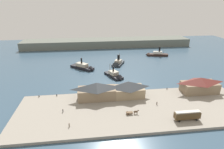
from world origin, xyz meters
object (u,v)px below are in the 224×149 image
pedestrian_walking_east (69,125)px  ferry_moored_west (117,64)px  ferry_departing_north (155,54)px  ferry_shed_customs_shed (128,89)px  street_tram (187,115)px  mooring_post_center_west (57,95)px  ferry_near_quay (84,67)px  horse_cart (132,112)px  mooring_post_east (39,96)px  ferry_shed_east_terminal (97,91)px  pedestrian_near_east_shed (63,111)px  pedestrian_by_tram (157,103)px  ferry_shed_central_terminal (200,85)px  ferry_outer_harbor (115,76)px  mooring_post_center_east (167,89)px

pedestrian_walking_east → ferry_moored_west: ferry_moored_west is taller
ferry_departing_north → ferry_shed_customs_shed: bearing=-118.6°
street_tram → mooring_post_center_west: 64.07m
ferry_shed_customs_shed → ferry_near_quay: (-23.03, 48.05, -3.97)m
horse_cart → ferry_near_quay: 68.09m
mooring_post_east → ferry_moored_west: bearing=45.1°
ferry_shed_east_terminal → pedestrian_walking_east: (-12.07, -22.06, -3.61)m
pedestrian_near_east_shed → mooring_post_east: pedestrian_near_east_shed is taller
pedestrian_by_tram → pedestrian_near_east_shed: bearing=-178.7°
mooring_post_east → ferry_departing_north: (87.55, 71.34, -0.10)m
pedestrian_near_east_shed → mooring_post_center_west: pedestrian_near_east_shed is taller
street_tram → ferry_shed_central_terminal: bearing=51.0°
ferry_shed_east_terminal → ferry_shed_customs_shed: size_ratio=1.18×
pedestrian_near_east_shed → pedestrian_by_tram: pedestrian_by_tram is taller
pedestrian_near_east_shed → pedestrian_by_tram: size_ratio=0.95×
ferry_shed_customs_shed → ferry_departing_north: size_ratio=0.78×
ferry_shed_customs_shed → horse_cart: ferry_shed_customs_shed is taller
ferry_shed_central_terminal → mooring_post_east: 85.67m
mooring_post_center_west → ferry_outer_harbor: size_ratio=0.05×
ferry_shed_east_terminal → ferry_shed_central_terminal: bearing=0.3°
ferry_shed_customs_shed → pedestrian_by_tram: bearing=-39.9°
street_tram → mooring_post_center_east: bearing=83.6°
mooring_post_center_east → ferry_moored_west: ferry_moored_west is taller
ferry_shed_east_terminal → street_tram: (36.51, -23.43, -2.02)m
pedestrian_by_tram → ferry_departing_north: 91.38m
ferry_shed_customs_shed → mooring_post_center_west: 37.53m
horse_cart → ferry_outer_harbor: ferry_outer_harbor is taller
ferry_shed_customs_shed → ferry_moored_west: size_ratio=0.98×
ferry_shed_east_terminal → ferry_departing_north: size_ratio=0.92×
ferry_moored_west → mooring_post_east: bearing=-134.9°
pedestrian_near_east_shed → mooring_post_center_west: 16.90m
ferry_shed_customs_shed → mooring_post_center_east: size_ratio=18.07×
pedestrian_by_tram → ferry_departing_north: ferry_departing_north is taller
ferry_near_quay → mooring_post_center_west: bearing=-108.0°
ferry_shed_central_terminal → ferry_near_quay: (-62.50, 47.95, -3.97)m
street_tram → ferry_near_quay: 83.75m
street_tram → ferry_near_quay: ferry_near_quay is taller
ferry_departing_north → ferry_shed_east_terminal: bearing=-127.1°
mooring_post_center_west → mooring_post_center_east: same height
ferry_shed_east_terminal → horse_cart: bearing=-48.3°
street_tram → pedestrian_by_tram: size_ratio=6.37×
ferry_shed_customs_shed → pedestrian_walking_east: 36.16m
pedestrian_walking_east → pedestrian_by_tram: (40.41, 12.12, -0.01)m
ferry_shed_central_terminal → mooring_post_east: bearing=176.7°
pedestrian_near_east_shed → pedestrian_walking_east: size_ratio=0.93×
ferry_shed_central_terminal → pedestrian_by_tram: size_ratio=11.26×
pedestrian_by_tram → mooring_post_center_east: pedestrian_by_tram is taller
ferry_outer_harbor → ferry_moored_west: (5.22, 24.72, 0.11)m
ferry_outer_harbor → ferry_departing_north: bearing=47.0°
ferry_near_quay → street_tram: bearing=-58.9°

